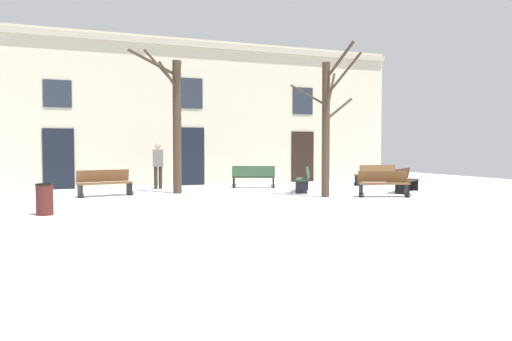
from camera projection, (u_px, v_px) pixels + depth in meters
ground_plane at (280, 207)px, 14.56m from camera, size 31.13×31.13×0.00m
building_facade at (191, 111)px, 22.39m from camera, size 19.46×0.60×6.17m
tree_center at (175, 121)px, 18.39m from camera, size 1.78×1.62×5.05m
tree_near_facade at (327, 122)px, 17.12m from camera, size 2.33×1.95×4.92m
litter_bin at (45, 199)px, 12.77m from camera, size 0.43×0.43×0.77m
bench_near_center_tree at (383, 183)px, 17.22m from camera, size 1.68×1.08×0.86m
bench_near_lamp at (254, 177)px, 20.79m from camera, size 1.74×1.14×0.89m
bench_facing_shops at (105, 183)px, 17.47m from camera, size 1.85×0.83×0.88m
bench_by_litter_bin at (406, 180)px, 18.97m from camera, size 1.78×1.48×0.86m
bench_far_corner at (304, 179)px, 19.10m from camera, size 1.23×1.63×0.91m
bench_back_to_back_left at (376, 174)px, 22.27m from camera, size 1.87×0.52×0.87m
person_near_bench at (158, 163)px, 20.39m from camera, size 0.40×0.26×1.79m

